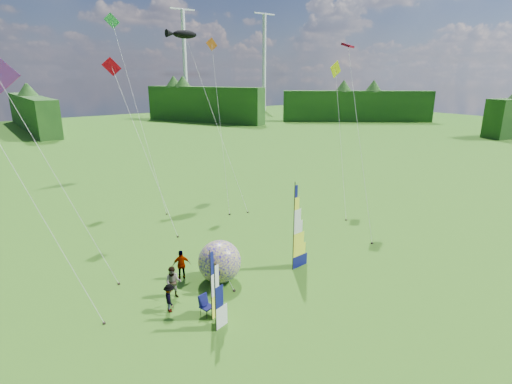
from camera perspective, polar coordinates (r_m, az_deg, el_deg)
ground at (r=21.95m, az=8.69°, el=-15.90°), size 220.00×220.00×0.00m
treeline_ring at (r=20.11m, az=9.18°, el=-6.22°), size 210.00×210.00×8.00m
turbine_left at (r=136.38m, az=1.17°, el=17.86°), size 8.00×1.20×30.00m
turbine_right at (r=128.87m, az=-10.13°, el=17.70°), size 8.00×1.20×30.00m
feather_banner_main at (r=24.28m, az=5.42°, el=-5.26°), size 1.47×0.21×5.46m
side_banner_left at (r=19.90m, az=-6.44°, el=-13.38°), size 0.97×0.48×3.63m
side_banner_far at (r=19.18m, az=-5.85°, el=-15.02°), size 0.99×0.36×3.39m
bol_inflatable at (r=23.59m, az=-5.22°, el=-9.86°), size 2.85×2.85×2.50m
spectator_a at (r=22.47m, az=-5.94°, el=-12.19°), size 0.82×0.72×1.88m
spectator_b at (r=22.51m, az=-11.75°, el=-12.53°), size 0.97×0.85×1.81m
spectator_c at (r=21.45m, az=-12.24°, el=-14.59°), size 0.60×1.03×1.51m
spectator_d at (r=24.31m, az=-10.59°, el=-10.17°), size 1.14×0.78×1.80m
camp_chair at (r=20.95m, az=-7.05°, el=-15.81°), size 0.75×0.75×1.08m
kite_whale at (r=38.17m, az=-6.01°, el=11.63°), size 8.49×14.85×17.04m
kite_rainbow_delta at (r=25.25m, az=-26.84°, el=3.99°), size 8.67×11.10×14.00m
kite_parafoil at (r=32.19m, az=14.60°, el=9.04°), size 10.82×12.72×15.63m
small_kite_red at (r=31.62m, az=-15.79°, el=6.84°), size 5.44×10.03×13.46m
small_kite_orange at (r=36.23m, az=-5.13°, el=10.03°), size 5.00×8.61×15.32m
small_kite_yellow at (r=36.20m, az=12.04°, el=8.25°), size 8.29×9.77×13.47m
small_kite_pink at (r=22.10m, az=-31.56°, el=4.29°), size 6.94×9.83×15.89m
small_kite_green at (r=38.76m, az=-16.60°, el=11.72°), size 6.11×13.57×17.85m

